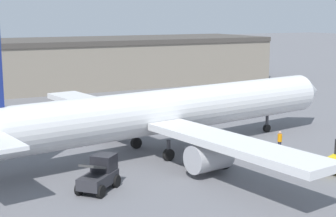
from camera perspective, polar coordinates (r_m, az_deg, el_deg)
The scene contains 5 objects.
ground_plane at distance 41.17m, azimuth 0.00°, elevation -4.73°, with size 400.00×400.00×0.00m, color slate.
airplane at distance 39.87m, azimuth -1.14°, elevation -0.46°, with size 38.15×32.52×11.23m.
ground_crew_worker at distance 41.95m, azimuth 12.27°, elevation -3.48°, with size 0.35×0.35×1.61m.
baggage_tug at distance 37.16m, azimuth 4.83°, elevation -4.72°, with size 3.60×3.11×2.35m.
belt_loader_truck at distance 32.34m, azimuth -7.58°, elevation -7.23°, with size 3.28×3.20×2.11m.
Camera 1 is at (-18.31, -35.27, 10.77)m, focal length 55.00 mm.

